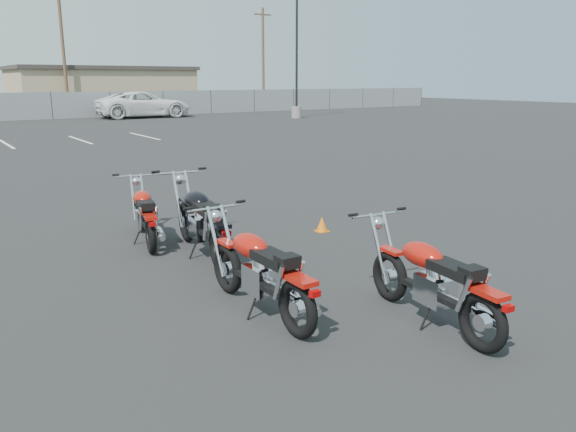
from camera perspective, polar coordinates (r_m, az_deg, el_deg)
ground at (r=8.05m, az=1.22°, el=-5.53°), size 120.00×120.00×0.00m
motorcycle_front_red at (r=9.60m, az=-14.33°, el=0.11°), size 0.92×2.08×1.02m
motorcycle_second_black at (r=8.69m, az=-8.72°, el=-0.52°), size 0.93×2.42×1.19m
motorcycle_third_red at (r=6.48m, az=-2.85°, el=-5.66°), size 0.88×2.27×1.11m
motorcycle_rear_red at (r=6.41m, az=14.55°, el=-6.47°), size 0.85×2.21×1.08m
training_cone_near at (r=10.06m, az=3.47°, el=-0.82°), size 0.22×0.22×0.27m
light_pole_east at (r=40.00m, az=0.88°, el=13.62°), size 0.80×0.70×9.99m
tan_building_east at (r=52.23m, az=-18.45°, el=12.18°), size 14.40×9.40×3.70m
utility_pole_c at (r=46.43m, az=-21.86°, el=15.30°), size 1.80×0.24×9.00m
utility_pole_d at (r=54.27m, az=-2.54°, el=15.87°), size 1.80×0.24×9.00m
white_van at (r=41.69m, az=-14.48°, el=11.63°), size 3.22×7.62×2.86m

